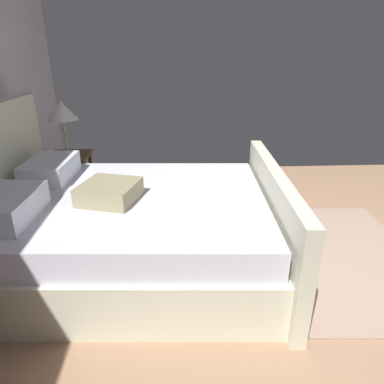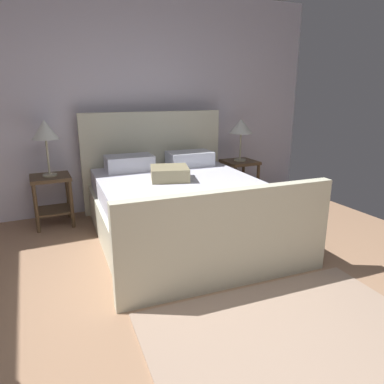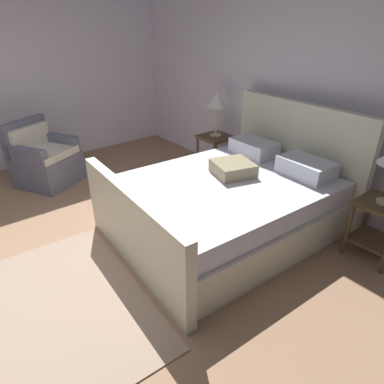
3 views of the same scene
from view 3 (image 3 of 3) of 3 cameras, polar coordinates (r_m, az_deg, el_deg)
The scene contains 8 objects.
ground_plane at distance 3.44m, azimuth -26.81°, elevation -14.16°, with size 5.91×6.65×0.02m, color #9E775A.
wall_back at distance 4.57m, azimuth 15.19°, elevation 17.60°, with size 6.03×0.12×2.81m, color silver.
bed at distance 3.65m, azimuth 6.44°, elevation -1.52°, with size 1.98×2.42×1.29m.
nightstand_right at distance 3.66m, azimuth 29.59°, elevation -4.35°, with size 0.44×0.44×0.60m.
nightstand_left at distance 5.04m, azimuth 4.03°, elevation 7.52°, with size 0.44×0.44×0.60m.
table_lamp_left at distance 4.85m, azimuth 4.31°, elevation 15.49°, with size 0.29×0.29×0.64m.
armchair at distance 5.19m, azimuth -24.20°, elevation 5.07°, with size 0.99×0.98×0.90m.
area_rug at distance 3.10m, azimuth -21.13°, elevation -17.76°, with size 1.90×1.22×0.01m, color tan.
Camera 3 is at (2.71, -0.23, 2.11)m, focal length 30.92 mm.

